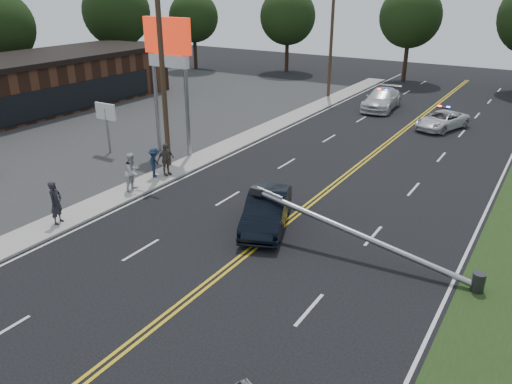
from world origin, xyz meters
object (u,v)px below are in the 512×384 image
Objects in this scene: crashed_sedan at (267,210)px; bystander_b at (133,172)px; bystander_a at (56,203)px; utility_pole_mid at (163,77)px; emergency_a at (442,120)px; pylon_sign at (168,54)px; fallen_streetlight at (370,239)px; bystander_c at (155,163)px; utility_pole_far at (331,40)px; emergency_b at (382,99)px; bystander_d at (166,159)px; small_sign at (106,116)px.

crashed_sedan is 2.45× the size of bystander_b.
utility_pole_mid is at bearing -13.20° from bystander_a.
bystander_b is at bearing -75.34° from utility_pole_mid.
utility_pole_mid is 2.20× the size of emergency_a.
bystander_b is (2.29, -5.77, -4.92)m from pylon_sign.
utility_pole_mid is (-13.39, 4.00, 4.17)m from fallen_streetlight.
bystander_c is (-0.26, 6.40, -0.16)m from bystander_a.
bystander_c is (-10.67, -18.36, 0.29)m from emergency_a.
utility_pole_far is 24.25m from bystander_c.
bystander_b reaches higher than emergency_b.
bystander_d reaches higher than emergency_a.
bystander_b is (0.99, -3.77, -4.01)m from utility_pole_mid.
emergency_a is 2.83× the size of bystander_c.
utility_pole_mid reaches higher than pylon_sign.
fallen_streetlight is 13.16m from bystander_a.
fallen_streetlight reaches higher than emergency_b.
small_sign is at bearing 88.93° from bystander_d.
bystander_b is at bearing -168.44° from bystander_d.
pylon_sign is 4.48× the size of bystander_d.
utility_pole_mid is at bearing 135.92° from crashed_sedan.
small_sign reaches higher than bystander_a.
crashed_sedan is (8.66, -3.60, -4.31)m from utility_pole_mid.
small_sign reaches higher than bystander_d.
bystander_a reaches higher than bystander_c.
bystander_b is at bearing -105.57° from emergency_b.
bystander_c is at bearing -100.97° from emergency_a.
pylon_sign is 0.85× the size of fallen_streetlight.
bystander_b is (5.79, -3.77, -1.26)m from small_sign.
utility_pole_far is 27.37m from crashed_sedan.
pylon_sign is at bearing 157.78° from fallen_streetlight.
fallen_streetlight is 5.24× the size of bystander_d.
bystander_d is (-10.35, -17.82, 0.38)m from emergency_a.
fallen_streetlight is at bearing -127.59° from bystander_c.
pylon_sign reaches higher than fallen_streetlight.
utility_pole_far is 5.59× the size of bystander_d.
utility_pole_far reaches higher than bystander_b.
utility_pole_mid is at bearing 163.36° from fallen_streetlight.
emergency_a is 0.80× the size of emergency_b.
bystander_c is at bearing -62.91° from pylon_sign.
pylon_sign is 6.69m from bystander_c.
emergency_b is 2.97× the size of bystander_a.
fallen_streetlight is 5.83× the size of bystander_c.
emergency_b is at bearing -40.84° from bystander_c.
utility_pole_far is (1.30, 20.00, -0.91)m from pylon_sign.
utility_pole_far is (-13.39, 26.00, 4.17)m from fallen_streetlight.
utility_pole_far is 2.13× the size of crashed_sedan.
small_sign is 0.33× the size of fallen_streetlight.
bystander_b is (-7.67, -0.17, 0.30)m from crashed_sedan.
pylon_sign is 20.06m from emergency_b.
emergency_a is at bearing -25.91° from utility_pole_far.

